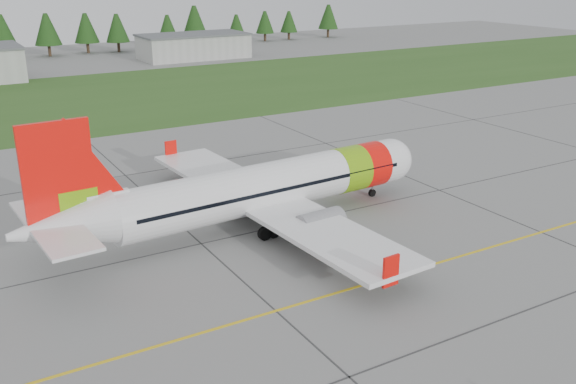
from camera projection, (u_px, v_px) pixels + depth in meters
ground at (539, 306)px, 41.31m from camera, size 320.00×320.00×0.00m
aircraft at (261, 189)px, 53.20m from camera, size 36.42×33.59×11.03m
grass_strip at (138, 94)px, 107.94m from camera, size 320.00×50.00×0.03m
taxi_guideline at (451, 259)px, 47.81m from camera, size 120.00×0.25×0.02m
hangar_east at (194, 47)px, 148.23m from camera, size 24.00×12.00×5.20m
treeline at (62, 34)px, 151.78m from camera, size 160.00×8.00×10.00m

